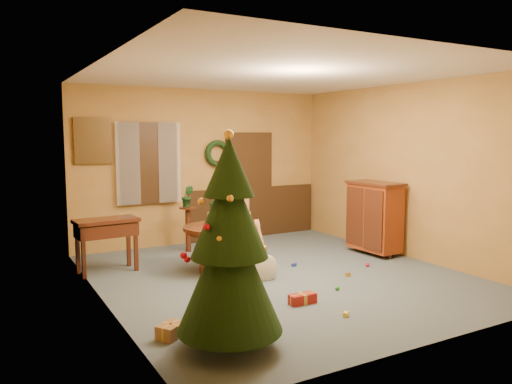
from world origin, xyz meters
TOP-DOWN VIEW (x-y plane):
  - room_envelope at (0.21, 2.70)m, footprint 5.50×5.50m
  - dining_table at (-0.70, 0.67)m, footprint 1.01×1.01m
  - urn at (-0.70, 0.67)m, footprint 0.28×0.28m
  - centerpiece_plant at (-0.70, 0.67)m, footprint 0.32×0.28m
  - chair_near at (-0.40, 0.33)m, footprint 0.48×0.48m
  - chair_far at (0.13, 1.73)m, footprint 0.49×0.49m
  - guitar at (-0.28, -0.09)m, footprint 0.40×0.57m
  - plant_stand at (-0.60, 2.10)m, footprint 0.31×0.31m
  - stand_plant at (-0.60, 2.10)m, footprint 0.25×0.23m
  - christmas_tree at (-1.73, -1.87)m, footprint 1.02×1.02m
  - writing_desk at (-2.15, 1.44)m, footprint 0.95×0.53m
  - sideboard at (2.15, 0.38)m, footprint 0.56×1.00m
  - gift_a at (-2.15, -1.35)m, footprint 0.34×0.32m
  - gift_b at (-1.59, -1.27)m, footprint 0.28×0.28m
  - gift_c at (-1.41, -1.58)m, footprint 0.32×0.27m
  - gift_d at (-0.39, -1.15)m, footprint 0.35×0.15m
  - toy_a at (0.48, 0.35)m, footprint 0.09×0.08m
  - toy_b at (0.31, -0.95)m, footprint 0.06×0.06m
  - toy_c at (-0.21, -1.75)m, footprint 0.09×0.09m
  - toy_d at (1.47, -0.24)m, footprint 0.06×0.06m
  - toy_e at (0.85, -0.51)m, footprint 0.09×0.06m

SIDE VIEW (x-z plane):
  - toy_a at x=0.48m, z-range 0.00..0.05m
  - toy_c at x=-0.21m, z-range 0.00..0.05m
  - toy_e at x=0.85m, z-range 0.00..0.05m
  - toy_b at x=0.31m, z-range 0.00..0.06m
  - toy_d at x=1.47m, z-range 0.00..0.06m
  - gift_d at x=-0.39m, z-range 0.00..0.12m
  - gift_c at x=-1.41m, z-range 0.00..0.15m
  - gift_a at x=-2.15m, z-range 0.00..0.15m
  - gift_b at x=-1.59m, z-range 0.00..0.21m
  - guitar at x=-0.28m, z-range 0.01..0.82m
  - chair_near at x=-0.40m, z-range 0.03..0.94m
  - dining_table at x=-0.70m, z-range 0.14..0.83m
  - plant_stand at x=-0.60m, z-range 0.10..0.89m
  - chair_far at x=0.13m, z-range 0.04..1.06m
  - writing_desk at x=-2.15m, z-range 0.21..1.02m
  - sideboard at x=2.15m, z-range 0.04..1.29m
  - urn at x=-0.70m, z-range 0.70..0.90m
  - stand_plant at x=-0.60m, z-range 0.80..1.18m
  - christmas_tree at x=-1.73m, z-range -0.05..2.05m
  - centerpiece_plant at x=-0.70m, z-range 0.90..1.26m
  - room_envelope at x=0.21m, z-range -1.63..3.87m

